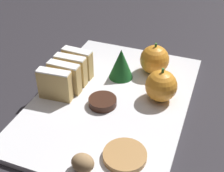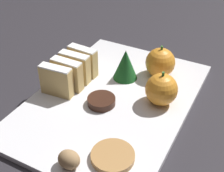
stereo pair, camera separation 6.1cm
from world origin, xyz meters
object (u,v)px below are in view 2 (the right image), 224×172
chocolate_cookie (101,101)px  orange_far (161,89)px  orange_near (160,63)px  walnut (69,159)px

chocolate_cookie → orange_far: bearing=30.3°
orange_near → walnut: (-0.03, -0.31, -0.02)m
orange_far → orange_near: bearing=112.0°
orange_far → chocolate_cookie: bearing=-149.7°
walnut → chocolate_cookie: size_ratio=0.66×
orange_near → orange_far: (0.04, -0.09, -0.00)m
orange_far → walnut: bearing=-107.5°
walnut → orange_near: bearing=84.2°
walnut → chocolate_cookie: walnut is taller
orange_near → walnut: orange_near is taller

